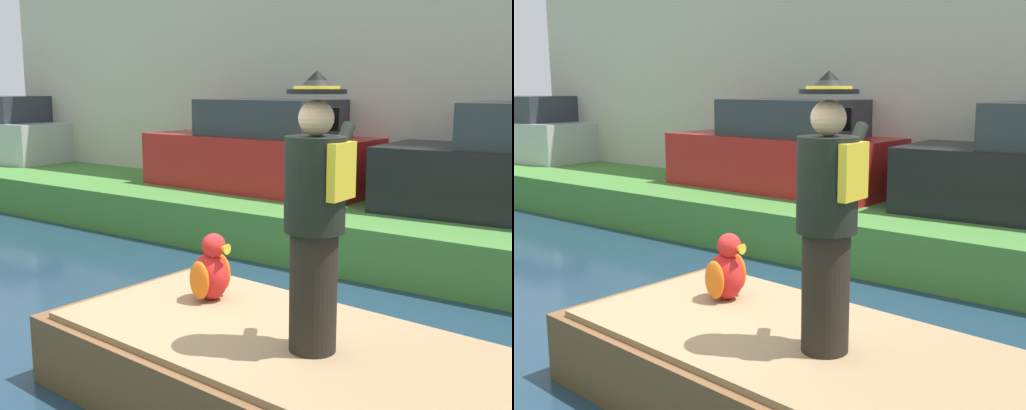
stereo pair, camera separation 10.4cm
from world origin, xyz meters
TOP-DOWN VIEW (x-y plane):
  - ground_plane at (0.00, 0.00)m, footprint 80.00×80.00m
  - canal_water at (0.00, 0.00)m, footprint 6.40×48.00m
  - grass_bank_far at (8.07, 0.00)m, footprint 9.74×48.00m
  - boat at (0.00, -0.98)m, footprint 2.12×4.33m
  - person_pirate at (-0.08, -1.06)m, footprint 0.61×0.42m
  - parrot_plush at (0.31, 0.16)m, footprint 0.36×0.35m
  - parked_car_red at (5.12, 3.01)m, footprint 1.84×4.06m
  - building_row at (8.88, 2.49)m, footprint 6.19×16.12m

SIDE VIEW (x-z plane):
  - ground_plane at x=0.00m, z-range 0.00..0.00m
  - canal_water at x=0.00m, z-range 0.00..0.10m
  - grass_bank_far at x=8.07m, z-range 0.00..0.77m
  - boat at x=0.00m, z-range 0.10..0.71m
  - parrot_plush at x=0.31m, z-range 0.67..1.24m
  - parked_car_red at x=5.12m, z-range 0.65..2.15m
  - person_pirate at x=-0.08m, z-range 0.71..2.56m
  - building_row at x=8.88m, z-range 0.77..7.04m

